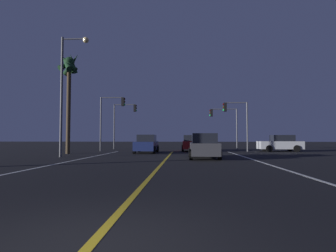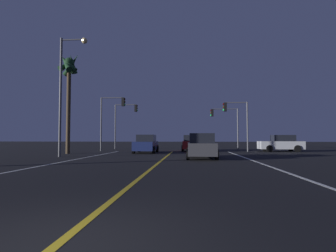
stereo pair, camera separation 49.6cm
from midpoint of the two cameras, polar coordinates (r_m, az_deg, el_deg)
lane_edge_right at (r=13.14m, az=22.21°, el=-8.42°), size 0.16×30.24×0.01m
lane_edge_left at (r=14.35m, az=-26.48°, el=-7.83°), size 0.16×30.24×0.01m
lane_center_divider at (r=12.55m, az=-3.29°, el=-8.89°), size 0.16×30.24×0.01m
car_oncoming at (r=25.43m, az=-5.10°, el=-3.83°), size 2.02×4.30×1.70m
car_crossing_side at (r=30.23m, az=22.20°, el=-3.44°), size 4.30×2.02×1.70m
car_lead_same_lane at (r=18.54m, az=6.81°, el=-4.29°), size 2.02×4.30×1.70m
car_ahead_far at (r=28.89m, az=4.44°, el=-3.68°), size 2.02×4.30×1.70m
traffic_light_near_right at (r=28.54m, az=13.54°, el=2.28°), size 2.55×0.36×5.08m
traffic_light_near_left at (r=29.23m, az=-12.20°, el=3.03°), size 2.70×0.36×5.72m
traffic_light_far_right at (r=33.89m, az=11.15°, el=1.50°), size 3.40×0.36×5.01m
traffic_light_far_left at (r=34.50m, az=-9.51°, el=2.11°), size 2.95×0.36×5.65m
street_lamp_left_mid at (r=21.59m, az=-21.10°, el=8.74°), size 2.09×0.44×8.89m
palm_tree_left_mid at (r=26.05m, az=-20.70°, el=10.43°), size 2.22×2.22×9.05m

